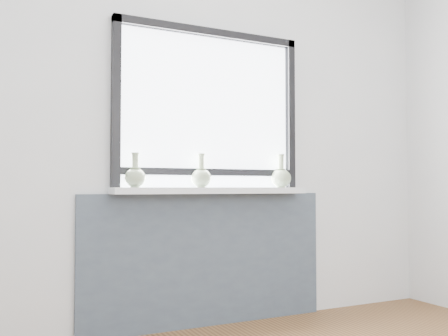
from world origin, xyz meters
name	(u,v)px	position (x,y,z in m)	size (l,w,h in m)	color
back_wall	(207,127)	(0.00, 1.81, 1.30)	(3.60, 0.02, 2.60)	silver
apron_panel	(209,259)	(0.00, 1.78, 0.43)	(1.70, 0.03, 0.86)	#445260
windowsill	(213,191)	(0.00, 1.71, 0.88)	(1.32, 0.18, 0.04)	white
window	(209,106)	(0.00, 1.77, 1.44)	(1.30, 0.06, 1.05)	black
vase_a	(135,176)	(-0.52, 1.70, 0.97)	(0.13, 0.13, 0.21)	#A2B88F
vase_b	(201,177)	(-0.08, 1.72, 0.97)	(0.13, 0.13, 0.22)	#A2B88F
vase_c	(281,177)	(0.52, 1.72, 0.97)	(0.14, 0.14, 0.23)	#A2B88F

